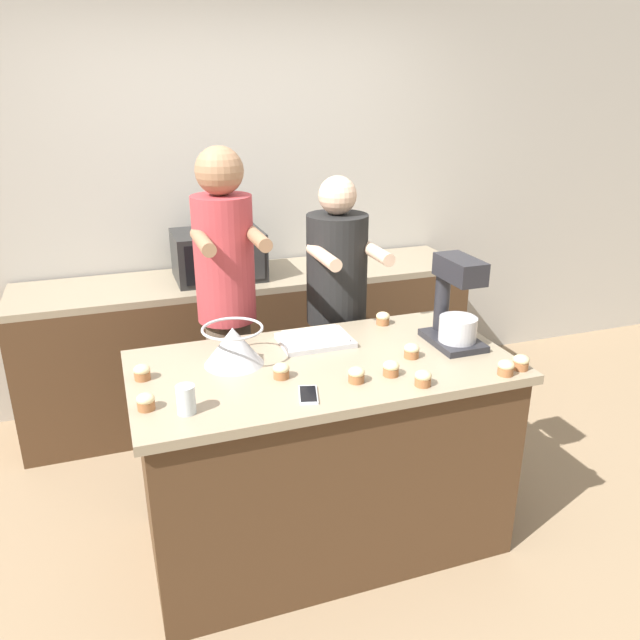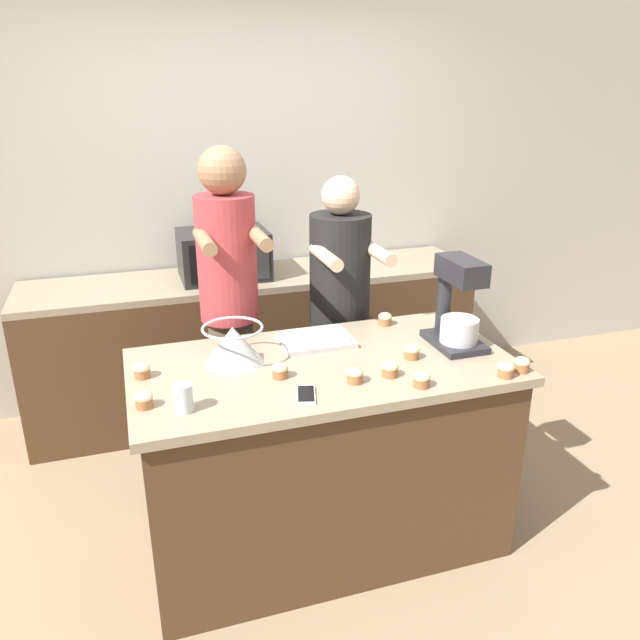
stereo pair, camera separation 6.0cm
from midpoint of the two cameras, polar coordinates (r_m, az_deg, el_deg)
The scene contains 23 objects.
ground_plane at distance 3.16m, azimuth -0.31°, elevation -19.10°, with size 16.00×16.00×0.00m, color #937A5B.
back_wall at distance 4.14m, azimuth -8.29°, elevation 11.20°, with size 10.00×0.06×2.70m.
island_counter at distance 2.89m, azimuth -0.32°, elevation -12.12°, with size 1.63×0.84×0.91m.
back_counter at distance 4.06m, azimuth -6.65°, elevation -2.07°, with size 2.80×0.60×0.91m.
person_left at distance 3.15m, azimuth -9.00°, elevation 0.66°, with size 0.31×0.48×1.77m.
person_right at distance 3.33m, azimuth 1.01°, elevation 0.03°, with size 0.33×0.50×1.60m.
stand_mixer at distance 2.86m, azimuth 11.68°, elevation 1.20°, with size 0.20×0.30×0.41m.
mixing_bowl at distance 2.65m, azimuth -8.57°, elevation -2.24°, with size 0.26×0.26×0.17m.
baking_tray at distance 2.86m, azimuth -1.05°, elevation -1.76°, with size 0.32×0.24×0.04m.
microwave_oven at distance 3.83m, azimuth -9.71°, elevation 5.88°, with size 0.52×0.39×0.29m.
cell_phone at distance 2.39m, azimuth -1.80°, elevation -6.86°, with size 0.11×0.16×0.01m.
drinking_glass at distance 2.32m, azimuth -12.88°, elevation -7.11°, with size 0.07×0.07×0.11m.
cupcake_0 at distance 2.39m, azimuth -16.34°, elevation -7.17°, with size 0.07×0.07×0.06m.
cupcake_1 at distance 2.73m, azimuth 7.76°, elevation -2.80°, with size 0.07×0.07×0.06m.
cupcake_2 at distance 2.49m, azimuth 2.67°, elevation -5.02°, with size 0.07×0.07×0.06m.
cupcake_3 at distance 3.11m, azimuth 10.78°, elevation 0.04°, with size 0.07×0.07×0.06m.
cupcake_4 at distance 2.72m, azimuth 17.30°, elevation -3.71°, with size 0.07×0.07×0.06m.
cupcake_5 at distance 2.49m, azimuth 8.72°, elevation -5.28°, with size 0.07×0.07×0.06m.
cupcake_6 at distance 2.65m, azimuth 16.02°, elevation -4.21°, with size 0.07×0.07×0.06m.
cupcake_7 at distance 3.09m, azimuth 5.22°, elevation 0.16°, with size 0.07×0.07×0.06m.
cupcake_8 at distance 2.56m, azimuth 5.85°, elevation -4.41°, with size 0.07×0.07×0.06m.
cupcake_9 at distance 2.62m, azimuth -16.59°, elevation -4.59°, with size 0.07×0.07×0.06m.
cupcake_10 at distance 2.53m, azimuth -4.24°, elevation -4.65°, with size 0.07×0.07×0.06m.
Camera 1 is at (-0.82, -2.28, 2.03)m, focal length 35.00 mm.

